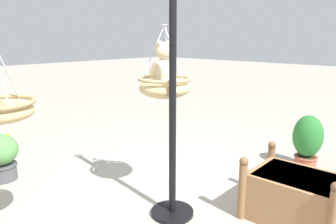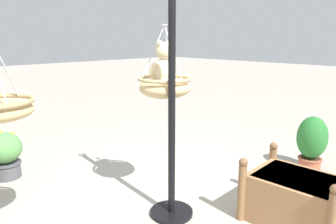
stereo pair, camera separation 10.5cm
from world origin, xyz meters
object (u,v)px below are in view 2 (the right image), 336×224
(teddy_bear, at_px, (163,66))
(wooden_planter_box, at_px, (296,198))
(display_pole_central, at_px, (172,141))
(hanging_basket_with_teddy, at_px, (165,86))
(potted_plant_bushy_green, at_px, (312,142))
(potted_plant_fern_front, at_px, (5,154))

(teddy_bear, xyz_separation_m, wooden_planter_box, (0.62, -1.23, -1.24))
(display_pole_central, xyz_separation_m, hanging_basket_with_teddy, (0.15, 0.25, 0.50))
(wooden_planter_box, bearing_deg, hanging_basket_with_teddy, 117.08)
(potted_plant_bushy_green, bearing_deg, hanging_basket_with_teddy, 159.21)
(wooden_planter_box, relative_size, potted_plant_bushy_green, 1.25)
(teddy_bear, xyz_separation_m, potted_plant_fern_front, (-1.04, 1.87, -1.17))
(teddy_bear, height_order, potted_plant_bushy_green, teddy_bear)
(wooden_planter_box, distance_m, potted_plant_fern_front, 3.52)
(wooden_planter_box, bearing_deg, potted_plant_fern_front, 118.15)
(hanging_basket_with_teddy, bearing_deg, display_pole_central, -120.96)
(hanging_basket_with_teddy, relative_size, wooden_planter_box, 0.79)
(display_pole_central, xyz_separation_m, potted_plant_fern_front, (-0.89, 2.14, -0.47))
(teddy_bear, relative_size, potted_plant_bushy_green, 0.61)
(teddy_bear, height_order, wooden_planter_box, teddy_bear)
(potted_plant_fern_front, distance_m, potted_plant_bushy_green, 4.09)
(teddy_bear, bearing_deg, display_pole_central, -118.82)
(hanging_basket_with_teddy, distance_m, teddy_bear, 0.20)
(hanging_basket_with_teddy, bearing_deg, potted_plant_fern_front, 118.82)
(potted_plant_fern_front, height_order, potted_plant_bushy_green, potted_plant_bushy_green)
(potted_plant_fern_front, bearing_deg, display_pole_central, -67.41)
(hanging_basket_with_teddy, bearing_deg, potted_plant_bushy_green, -20.79)
(wooden_planter_box, bearing_deg, potted_plant_bushy_green, 16.71)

